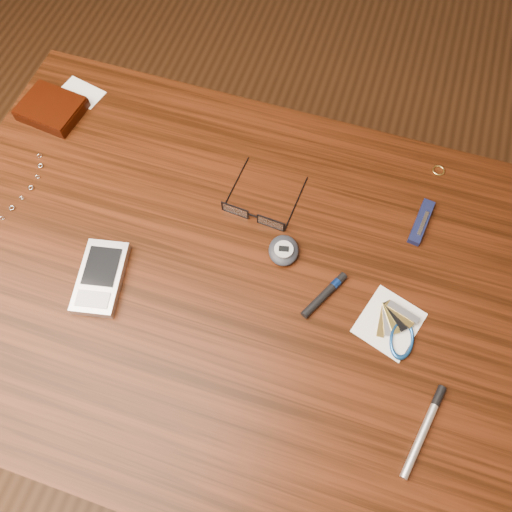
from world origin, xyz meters
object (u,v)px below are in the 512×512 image
at_px(eyeglasses, 254,214).
at_px(pocket_knife, 421,222).
at_px(wallet_and_card, 52,108).
at_px(pda_phone, 101,277).
at_px(pedometer, 284,250).
at_px(silver_pen, 427,424).
at_px(desk, 236,301).
at_px(notepad_keys, 396,330).

xyz_separation_m(eyeglasses, pocket_knife, (0.26, 0.07, -0.01)).
relative_size(wallet_and_card, pda_phone, 1.09).
distance_m(wallet_and_card, pedometer, 0.50).
height_order(wallet_and_card, pedometer, same).
xyz_separation_m(eyeglasses, silver_pen, (0.32, -0.24, -0.01)).
bearing_deg(silver_pen, desk, 158.57).
bearing_deg(notepad_keys, wallet_and_card, 162.15).
height_order(pocket_knife, silver_pen, same).
distance_m(pda_phone, pocket_knife, 0.51).
relative_size(desk, wallet_and_card, 7.09).
bearing_deg(eyeglasses, pocket_knife, 15.21).
relative_size(desk, pocket_knife, 11.56).
xyz_separation_m(desk, silver_pen, (0.32, -0.12, 0.11)).
bearing_deg(pocket_knife, pedometer, -148.81).
bearing_deg(pocket_knife, notepad_keys, -91.27).
xyz_separation_m(eyeglasses, notepad_keys, (0.26, -0.12, -0.01)).
bearing_deg(pedometer, notepad_keys, -20.14).
height_order(wallet_and_card, notepad_keys, wallet_and_card).
relative_size(notepad_keys, pocket_knife, 1.28).
relative_size(desk, pda_phone, 7.70).
xyz_separation_m(wallet_and_card, pda_phone, (0.23, -0.28, -0.00)).
xyz_separation_m(pda_phone, silver_pen, (0.51, -0.06, -0.00)).
bearing_deg(pedometer, silver_pen, -36.23).
relative_size(pda_phone, silver_pen, 0.97).
relative_size(eyeglasses, notepad_keys, 1.10).
relative_size(pedometer, notepad_keys, 0.57).
bearing_deg(pocket_knife, eyeglasses, -164.79).
xyz_separation_m(wallet_and_card, notepad_keys, (0.67, -0.22, -0.01)).
height_order(pedometer, silver_pen, pedometer).
distance_m(pocket_knife, silver_pen, 0.31).
bearing_deg(pedometer, pocket_knife, 31.19).
height_order(eyeglasses, notepad_keys, eyeglasses).
bearing_deg(notepad_keys, pda_phone, -172.54).
distance_m(eyeglasses, pocket_knife, 0.27).
bearing_deg(pedometer, desk, -133.41).
bearing_deg(eyeglasses, notepad_keys, -24.93).
xyz_separation_m(pda_phone, pocket_knife, (0.45, 0.25, -0.00)).
relative_size(eyeglasses, pda_phone, 0.93).
bearing_deg(wallet_and_card, pda_phone, -50.48).
relative_size(pda_phone, notepad_keys, 1.17).
relative_size(eyeglasses, silver_pen, 0.91).
height_order(desk, eyeglasses, eyeglasses).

